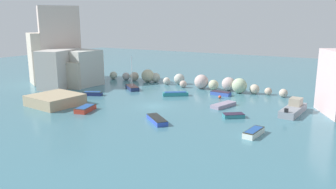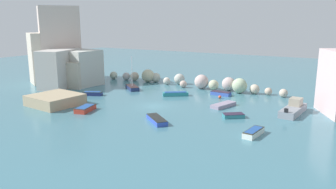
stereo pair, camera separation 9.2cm
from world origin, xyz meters
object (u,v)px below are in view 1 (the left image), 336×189
at_px(stone_dock, 55,100).
at_px(moored_boat_9, 221,93).
at_px(moored_boat_5, 93,93).
at_px(moored_boat_10, 47,100).
at_px(moored_boat_2, 175,94).
at_px(moored_boat_3, 234,116).
at_px(moored_boat_8, 157,120).
at_px(moored_boat_6, 254,132).
at_px(moored_boat_1, 223,105).
at_px(moored_boat_0, 132,87).
at_px(moored_boat_7, 85,109).
at_px(moored_boat_4, 294,109).
at_px(channel_buoy, 220,97).

bearing_deg(stone_dock, moored_boat_9, 44.53).
height_order(moored_boat_5, moored_boat_9, moored_boat_5).
bearing_deg(moored_boat_10, moored_boat_2, 48.63).
xyz_separation_m(moored_boat_3, moored_boat_5, (-24.93, 0.68, 0.06)).
xyz_separation_m(moored_boat_8, moored_boat_10, (-20.25, 0.39, 0.01)).
bearing_deg(moored_boat_6, moored_boat_1, -137.26).
xyz_separation_m(stone_dock, moored_boat_0, (3.16, 15.03, -0.40)).
bearing_deg(moored_boat_6, moored_boat_10, -81.94).
bearing_deg(moored_boat_1, moored_boat_7, 142.94).
bearing_deg(moored_boat_1, moored_boat_0, 95.34).
height_order(moored_boat_2, moored_boat_9, moored_boat_2).
height_order(moored_boat_5, moored_boat_8, moored_boat_5).
relative_size(moored_boat_7, moored_boat_10, 0.98).
distance_m(moored_boat_4, moored_boat_9, 13.90).
height_order(moored_boat_2, moored_boat_4, moored_boat_4).
xyz_separation_m(moored_boat_0, moored_boat_1, (18.96, -3.44, -0.12)).
distance_m(channel_buoy, moored_boat_4, 12.41).
xyz_separation_m(moored_boat_3, moored_boat_9, (-6.32, 11.70, 0.04)).
xyz_separation_m(moored_boat_1, moored_boat_2, (-9.56, 2.78, 0.07)).
bearing_deg(moored_boat_2, moored_boat_4, -40.40).
relative_size(moored_boat_0, moored_boat_4, 0.88).
bearing_deg(moored_boat_1, moored_boat_2, 89.42).
xyz_separation_m(moored_boat_4, moored_boat_5, (-31.29, -5.33, -0.31)).
relative_size(moored_boat_4, moored_boat_10, 1.81).
bearing_deg(channel_buoy, moored_boat_1, -62.81).
xyz_separation_m(channel_buoy, moored_boat_6, (9.82, -14.91, 0.11)).
distance_m(moored_boat_4, moored_boat_6, 11.74).
bearing_deg(moored_boat_2, moored_boat_7, -148.85).
bearing_deg(moored_boat_9, moored_boat_5, 32.39).
bearing_deg(moored_boat_6, moored_boat_9, -141.75).
bearing_deg(moored_boat_6, channel_buoy, -139.86).
bearing_deg(moored_boat_0, moored_boat_3, 19.22).
distance_m(moored_boat_1, moored_boat_7, 19.78).
bearing_deg(moored_boat_9, channel_buoy, 109.32).
xyz_separation_m(stone_dock, moored_boat_1, (22.12, 11.59, -0.52)).
distance_m(moored_boat_1, moored_boat_3, 5.61).
relative_size(moored_boat_5, moored_boat_9, 1.02).
bearing_deg(moored_boat_6, moored_boat_4, 176.36).
bearing_deg(moored_boat_4, moored_boat_3, 138.80).
bearing_deg(moored_boat_8, moored_boat_10, 37.76).
xyz_separation_m(moored_boat_8, moored_boat_9, (1.27, 18.34, 0.02)).
distance_m(moored_boat_2, moored_boat_7, 16.00).
height_order(moored_boat_7, moored_boat_8, moored_boat_7).
bearing_deg(moored_boat_6, moored_boat_2, -120.63).
bearing_deg(moored_boat_9, moored_boat_0, 14.65).
distance_m(moored_boat_2, moored_boat_3, 14.72).
distance_m(moored_boat_0, moored_boat_5, 7.93).
height_order(channel_buoy, moored_boat_10, moored_boat_10).
bearing_deg(moored_boat_1, stone_dock, 133.27).
bearing_deg(moored_boat_5, channel_buoy, -1.96).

